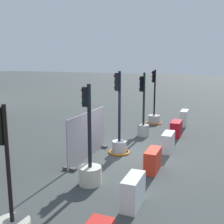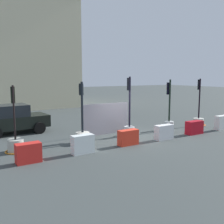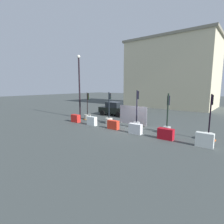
% 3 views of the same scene
% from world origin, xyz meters
% --- Properties ---
extents(ground_plane, '(120.00, 120.00, 0.00)m').
position_xyz_m(ground_plane, '(0.00, 0.00, 0.00)').
color(ground_plane, '#3D4342').
extents(traffic_light_1, '(0.70, 0.70, 3.11)m').
position_xyz_m(traffic_light_1, '(-2.90, 0.28, 0.59)').
color(traffic_light_1, silver).
rests_on(traffic_light_1, ground_plane).
extents(traffic_light_2, '(0.87, 0.87, 3.35)m').
position_xyz_m(traffic_light_2, '(0.15, 0.48, 0.61)').
color(traffic_light_2, silver).
rests_on(traffic_light_2, ground_plane).
extents(traffic_light_3, '(0.58, 0.58, 3.17)m').
position_xyz_m(traffic_light_3, '(3.04, 0.29, 0.69)').
color(traffic_light_3, '#ACB1B0').
rests_on(traffic_light_3, ground_plane).
extents(traffic_light_4, '(0.97, 0.97, 3.21)m').
position_xyz_m(traffic_light_4, '(5.95, 0.45, 0.45)').
color(traffic_light_4, beige).
rests_on(traffic_light_4, ground_plane).
extents(construction_barrier_1, '(1.00, 0.42, 0.83)m').
position_xyz_m(construction_barrier_1, '(-3.66, -1.37, 0.42)').
color(construction_barrier_1, silver).
rests_on(construction_barrier_1, ground_plane).
extents(construction_barrier_2, '(1.04, 0.43, 0.76)m').
position_xyz_m(construction_barrier_2, '(-1.15, -1.26, 0.38)').
color(construction_barrier_2, red).
rests_on(construction_barrier_2, ground_plane).
extents(construction_barrier_3, '(1.07, 0.43, 0.79)m').
position_xyz_m(construction_barrier_3, '(1.14, -1.34, 0.40)').
color(construction_barrier_3, silver).
rests_on(construction_barrier_3, ground_plane).
extents(construction_barrier_4, '(1.10, 0.49, 0.77)m').
position_xyz_m(construction_barrier_4, '(3.57, -1.27, 0.39)').
color(construction_barrier_4, '#AD0F1B').
rests_on(construction_barrier_4, ground_plane).
extents(construction_barrier_5, '(1.02, 0.40, 0.90)m').
position_xyz_m(construction_barrier_5, '(6.05, -1.31, 0.45)').
color(construction_barrier_5, silver).
rests_on(construction_barrier_5, ground_plane).
extents(site_fence_panel, '(3.02, 0.50, 1.81)m').
position_xyz_m(site_fence_panel, '(-0.84, 1.42, 0.85)').
color(site_fence_panel, '#A39CA6').
rests_on(site_fence_panel, ground_plane).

